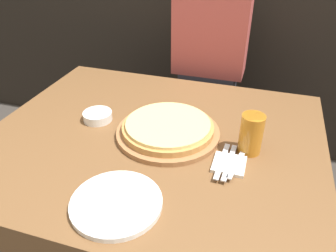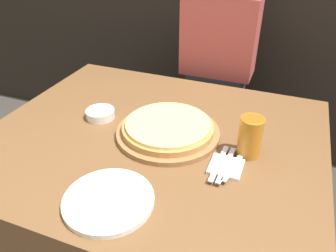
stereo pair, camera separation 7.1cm
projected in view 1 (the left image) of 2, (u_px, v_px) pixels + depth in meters
The scene contains 10 objects.
dining_table at pixel (155, 202), 1.47m from camera, with size 1.30×1.09×0.73m.
pizza_on_board at pixel (168, 129), 1.27m from camera, with size 0.40×0.40×0.06m.
beer_glass at pixel (251, 132), 1.15m from camera, with size 0.08×0.08×0.15m.
dinner_plate at pixel (116, 203), 0.96m from camera, with size 0.27×0.27×0.02m.
side_bowl at pixel (98, 116), 1.37m from camera, with size 0.12×0.12×0.04m.
napkin_stack at pixel (229, 164), 1.12m from camera, with size 0.11×0.11×0.01m.
fork at pixel (222, 161), 1.12m from camera, with size 0.02×0.20×0.00m.
dinner_knife at pixel (229, 162), 1.12m from camera, with size 0.03×0.20×0.00m.
spoon at pixel (237, 164), 1.11m from camera, with size 0.05×0.17×0.00m.
diner_person at pixel (208, 81), 1.90m from camera, with size 0.39×0.20×1.32m.
Camera 1 is at (0.37, -0.99, 1.45)m, focal length 35.00 mm.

